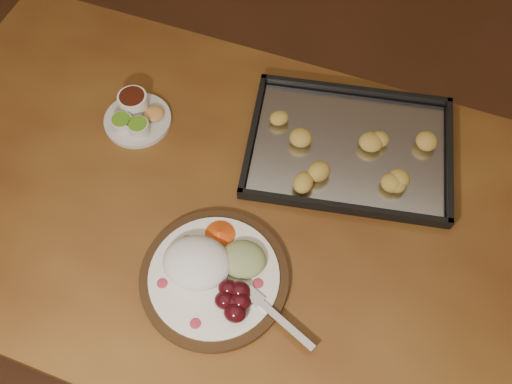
# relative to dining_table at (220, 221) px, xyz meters

# --- Properties ---
(ground) EXTENTS (4.00, 4.00, 0.00)m
(ground) POSITION_rel_dining_table_xyz_m (-0.15, -0.05, -0.65)
(ground) COLOR brown
(ground) RESTS_ON ground
(dining_table) EXTENTS (1.60, 1.08, 0.75)m
(dining_table) POSITION_rel_dining_table_xyz_m (0.00, 0.00, 0.00)
(dining_table) COLOR brown
(dining_table) RESTS_ON ground
(dinner_plate) EXTENTS (0.37, 0.30, 0.07)m
(dinner_plate) POSITION_rel_dining_table_xyz_m (0.04, -0.17, 0.12)
(dinner_plate) COLOR #321D0D
(dinner_plate) RESTS_ON dining_table
(condiment_saucer) EXTENTS (0.16, 0.16, 0.05)m
(condiment_saucer) POSITION_rel_dining_table_xyz_m (-0.24, 0.17, 0.12)
(condiment_saucer) COLOR beige
(condiment_saucer) RESTS_ON dining_table
(baking_tray) EXTENTS (0.48, 0.37, 0.05)m
(baking_tray) POSITION_rel_dining_table_xyz_m (0.26, 0.20, 0.11)
(baking_tray) COLOR black
(baking_tray) RESTS_ON dining_table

